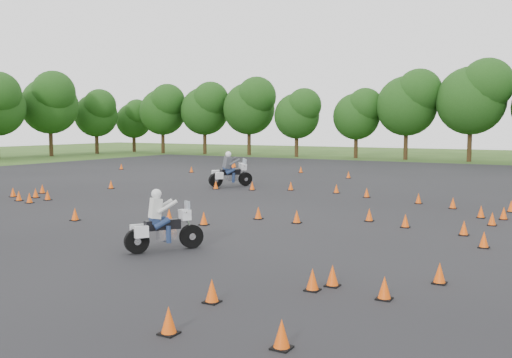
{
  "coord_description": "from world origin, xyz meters",
  "views": [
    {
      "loc": [
        11.97,
        -17.01,
        3.49
      ],
      "look_at": [
        0.0,
        4.0,
        1.2
      ],
      "focal_mm": 40.0,
      "sensor_mm": 36.0,
      "label": 1
    }
  ],
  "objects": [
    {
      "name": "ground",
      "position": [
        0.0,
        0.0,
        0.0
      ],
      "size": [
        140.0,
        140.0,
        0.0
      ],
      "primitive_type": "plane",
      "color": "#2D5119",
      "rests_on": "ground"
    },
    {
      "name": "treeline",
      "position": [
        2.38,
        34.59,
        4.63
      ],
      "size": [
        86.98,
        32.33,
        10.76
      ],
      "color": "#1A3F12",
      "rests_on": "ground"
    },
    {
      "name": "rider_grey",
      "position": [
        -5.29,
        10.31,
        1.02
      ],
      "size": [
        2.14,
        2.62,
        2.02
      ],
      "primitive_type": null,
      "rotation": [
        0.0,
        0.0,
        0.97
      ],
      "color": "#42444B",
      "rests_on": "ground"
    },
    {
      "name": "traffic_cones",
      "position": [
        0.59,
        4.9,
        0.23
      ],
      "size": [
        36.29,
        33.03,
        0.45
      ],
      "color": "#F7520A",
      "rests_on": "asphalt_pad"
    },
    {
      "name": "asphalt_pad",
      "position": [
        0.0,
        6.0,
        0.01
      ],
      "size": [
        62.0,
        62.0,
        0.0
      ],
      "primitive_type": "plane",
      "color": "black",
      "rests_on": "ground"
    },
    {
      "name": "rider_white",
      "position": [
        2.05,
        -4.72,
        0.87
      ],
      "size": [
        1.82,
        2.24,
        1.73
      ],
      "primitive_type": null,
      "rotation": [
        0.0,
        0.0,
        0.98
      ],
      "color": "silver",
      "rests_on": "ground"
    }
  ]
}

